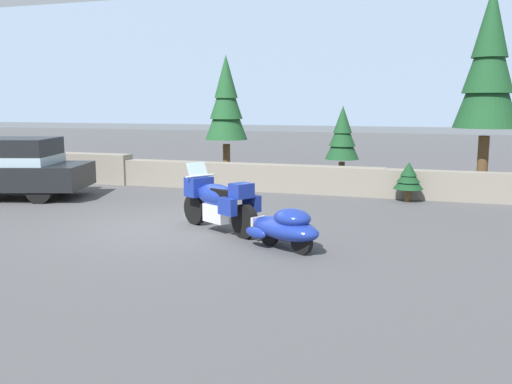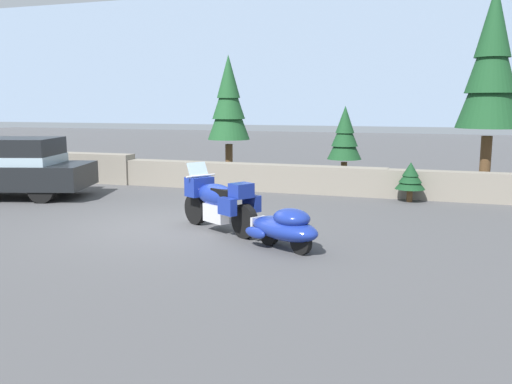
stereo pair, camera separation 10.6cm
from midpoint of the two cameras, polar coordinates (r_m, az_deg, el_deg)
ground_plane at (r=11.67m, az=-8.74°, el=-3.54°), size 80.00×80.00×0.00m
stone_guard_wall at (r=16.62m, az=-3.54°, el=1.80°), size 24.00×0.65×0.95m
distant_ridgeline at (r=105.57m, az=15.90°, el=11.71°), size 240.00×80.00×16.00m
touring_motorcycle at (r=11.04m, az=-3.64°, el=-0.88°), size 2.05×1.44×1.33m
car_shaped_trailer at (r=9.63m, az=3.32°, el=-3.64°), size 2.07×1.45×0.76m
suv_at_left_edge at (r=16.48m, az=-24.61°, el=2.40°), size 5.15×3.21×1.63m
pine_tree_tall at (r=16.64m, az=23.45°, el=12.06°), size 1.75×1.75×5.76m
pine_tree_secondary at (r=17.60m, az=9.37°, el=5.81°), size 1.07×1.07×2.49m
pine_tree_far_right at (r=18.61m, az=-2.70°, el=9.31°), size 1.42×1.42×4.16m
pine_sapling_near at (r=14.88m, az=15.93°, el=1.49°), size 0.78×0.78×1.05m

